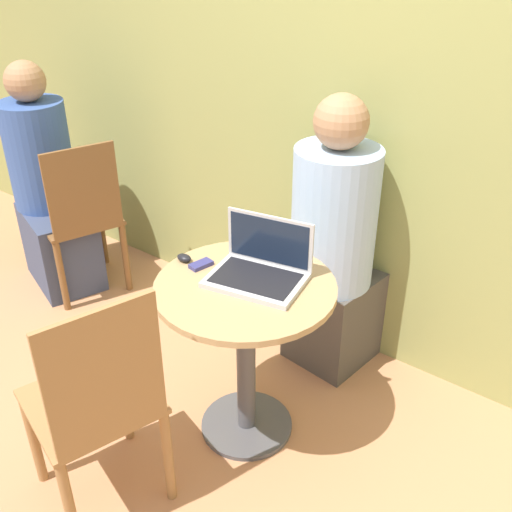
{
  "coord_description": "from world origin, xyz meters",
  "views": [
    {
      "loc": [
        1.12,
        -1.42,
        1.87
      ],
      "look_at": [
        0.01,
        0.05,
        0.8
      ],
      "focal_mm": 42.0,
      "sensor_mm": 36.0,
      "label": 1
    }
  ],
  "objects_px": {
    "cell_phone": "(200,265)",
    "chair_empty": "(98,406)",
    "laptop": "(260,268)",
    "person_seated": "(339,258)"
  },
  "relations": [
    {
      "from": "cell_phone",
      "to": "chair_empty",
      "type": "height_order",
      "value": "chair_empty"
    },
    {
      "from": "laptop",
      "to": "cell_phone",
      "type": "distance_m",
      "value": 0.24
    },
    {
      "from": "laptop",
      "to": "cell_phone",
      "type": "height_order",
      "value": "laptop"
    },
    {
      "from": "laptop",
      "to": "person_seated",
      "type": "relative_size",
      "value": 0.3
    },
    {
      "from": "laptop",
      "to": "cell_phone",
      "type": "xyz_separation_m",
      "value": [
        -0.23,
        -0.07,
        -0.04
      ]
    },
    {
      "from": "cell_phone",
      "to": "person_seated",
      "type": "xyz_separation_m",
      "value": [
        0.25,
        0.63,
        -0.18
      ]
    },
    {
      "from": "cell_phone",
      "to": "person_seated",
      "type": "height_order",
      "value": "person_seated"
    },
    {
      "from": "laptop",
      "to": "person_seated",
      "type": "xyz_separation_m",
      "value": [
        0.02,
        0.56,
        -0.21
      ]
    },
    {
      "from": "chair_empty",
      "to": "cell_phone",
      "type": "bearing_deg",
      "value": 95.05
    },
    {
      "from": "cell_phone",
      "to": "laptop",
      "type": "bearing_deg",
      "value": 17.49
    }
  ]
}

